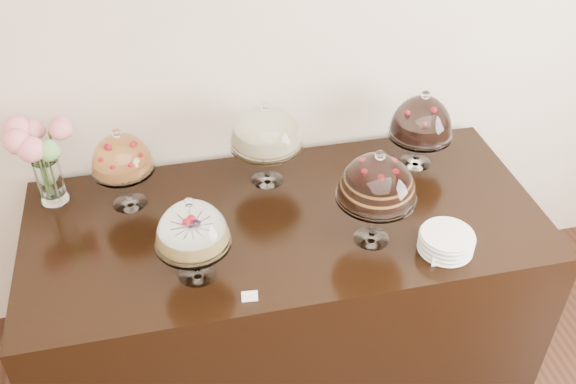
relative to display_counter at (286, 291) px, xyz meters
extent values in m
cube|color=beige|center=(0.11, 0.55, 1.05)|extent=(5.00, 0.04, 3.00)
cube|color=black|center=(0.00, 0.00, 0.00)|extent=(2.20, 1.00, 0.90)
cone|color=white|center=(-0.40, -0.25, 0.46)|extent=(0.15, 0.15, 0.02)
cylinder|color=white|center=(-0.40, -0.25, 0.54)|extent=(0.03, 0.03, 0.14)
cylinder|color=white|center=(-0.40, -0.25, 0.62)|extent=(0.28, 0.28, 0.01)
cylinder|color=tan|center=(-0.40, -0.25, 0.65)|extent=(0.23, 0.23, 0.06)
sphere|color=#B60E1D|center=(-0.34, -0.23, 0.69)|extent=(0.02, 0.02, 0.02)
sphere|color=#B60E1D|center=(-0.45, -0.21, 0.69)|extent=(0.02, 0.02, 0.02)
sphere|color=#B60E1D|center=(-0.42, -0.31, 0.69)|extent=(0.02, 0.02, 0.02)
sphere|color=white|center=(-0.40, -0.25, 0.80)|extent=(0.04, 0.04, 0.04)
cone|color=white|center=(0.32, -0.20, 0.46)|extent=(0.15, 0.15, 0.02)
cylinder|color=white|center=(0.32, -0.20, 0.57)|extent=(0.03, 0.03, 0.19)
cylinder|color=white|center=(0.32, -0.20, 0.67)|extent=(0.32, 0.32, 0.01)
cylinder|color=black|center=(0.32, -0.20, 0.73)|extent=(0.23, 0.23, 0.11)
sphere|color=#B60E1D|center=(0.38, -0.18, 0.80)|extent=(0.02, 0.02, 0.02)
sphere|color=#B60E1D|center=(0.33, -0.14, 0.80)|extent=(0.02, 0.02, 0.02)
sphere|color=#B60E1D|center=(0.27, -0.16, 0.80)|extent=(0.02, 0.02, 0.02)
sphere|color=#B60E1D|center=(0.26, -0.22, 0.80)|extent=(0.02, 0.02, 0.02)
sphere|color=#B60E1D|center=(0.30, -0.26, 0.80)|extent=(0.02, 0.02, 0.02)
sphere|color=#B60E1D|center=(0.36, -0.24, 0.80)|extent=(0.02, 0.02, 0.02)
sphere|color=white|center=(0.32, -0.20, 0.87)|extent=(0.04, 0.04, 0.04)
cone|color=white|center=(-0.02, 0.28, 0.46)|extent=(0.15, 0.15, 0.02)
cylinder|color=white|center=(-0.02, 0.28, 0.56)|extent=(0.03, 0.03, 0.17)
cylinder|color=white|center=(-0.02, 0.28, 0.65)|extent=(0.33, 0.33, 0.01)
cylinder|color=beige|center=(-0.02, 0.28, 0.69)|extent=(0.27, 0.27, 0.07)
sphere|color=white|center=(-0.02, 0.28, 0.84)|extent=(0.04, 0.04, 0.04)
cone|color=white|center=(0.69, 0.27, 0.46)|extent=(0.15, 0.15, 0.02)
cylinder|color=white|center=(0.69, 0.27, 0.54)|extent=(0.03, 0.03, 0.13)
cylinder|color=white|center=(0.69, 0.27, 0.61)|extent=(0.30, 0.30, 0.01)
cylinder|color=black|center=(0.69, 0.27, 0.65)|extent=(0.24, 0.24, 0.07)
sphere|color=#B60E1D|center=(0.76, 0.29, 0.70)|extent=(0.02, 0.02, 0.02)
sphere|color=#B60E1D|center=(0.65, 0.31, 0.70)|extent=(0.02, 0.02, 0.02)
sphere|color=#B60E1D|center=(0.68, 0.21, 0.70)|extent=(0.02, 0.02, 0.02)
sphere|color=white|center=(0.69, 0.27, 0.81)|extent=(0.04, 0.04, 0.04)
cone|color=white|center=(-0.65, 0.25, 0.46)|extent=(0.15, 0.15, 0.02)
cylinder|color=white|center=(-0.65, 0.25, 0.55)|extent=(0.03, 0.03, 0.16)
cylinder|color=white|center=(-0.65, 0.25, 0.64)|extent=(0.27, 0.27, 0.01)
cylinder|color=#C77C3A|center=(-0.65, 0.25, 0.66)|extent=(0.23, 0.23, 0.04)
sphere|color=#B60E1D|center=(-0.59, 0.27, 0.69)|extent=(0.02, 0.02, 0.02)
sphere|color=#B60E1D|center=(-0.63, 0.31, 0.69)|extent=(0.02, 0.02, 0.02)
sphere|color=#B60E1D|center=(-0.69, 0.29, 0.69)|extent=(0.02, 0.02, 0.02)
sphere|color=#B60E1D|center=(-0.70, 0.23, 0.69)|extent=(0.02, 0.02, 0.02)
sphere|color=#B60E1D|center=(-0.66, 0.19, 0.69)|extent=(0.02, 0.02, 0.02)
sphere|color=#B60E1D|center=(-0.60, 0.21, 0.69)|extent=(0.02, 0.02, 0.02)
sphere|color=white|center=(-0.65, 0.25, 0.81)|extent=(0.04, 0.04, 0.04)
cylinder|color=white|center=(-0.97, 0.34, 0.56)|extent=(0.11, 0.11, 0.21)
cylinder|color=#476B2D|center=(-0.92, 0.35, 0.64)|extent=(0.01, 0.01, 0.31)
sphere|color=pink|center=(-0.87, 0.35, 0.80)|extent=(0.09, 0.09, 0.09)
cylinder|color=#476B2D|center=(-0.92, 0.38, 0.63)|extent=(0.01, 0.01, 0.29)
sphere|color=pink|center=(-0.88, 0.42, 0.78)|extent=(0.09, 0.09, 0.09)
cylinder|color=#476B2D|center=(-0.98, 0.36, 0.64)|extent=(0.01, 0.01, 0.30)
sphere|color=pink|center=(-0.99, 0.39, 0.79)|extent=(0.09, 0.09, 0.09)
cylinder|color=#476B2D|center=(-1.01, 0.36, 0.65)|extent=(0.01, 0.01, 0.32)
sphere|color=pink|center=(-1.04, 0.38, 0.81)|extent=(0.11, 0.11, 0.11)
cylinder|color=#476B2D|center=(-1.00, 0.32, 0.64)|extent=(0.01, 0.01, 0.30)
sphere|color=pink|center=(-1.04, 0.31, 0.79)|extent=(0.11, 0.11, 0.11)
cylinder|color=#476B2D|center=(-0.98, 0.31, 0.63)|extent=(0.01, 0.01, 0.27)
sphere|color=pink|center=(-0.99, 0.28, 0.76)|extent=(0.11, 0.11, 0.11)
cylinder|color=#476B2D|center=(-0.95, 0.32, 0.62)|extent=(0.01, 0.01, 0.25)
sphere|color=#649F4D|center=(-0.93, 0.29, 0.74)|extent=(0.09, 0.09, 0.09)
cylinder|color=white|center=(0.58, -0.33, 0.45)|extent=(0.22, 0.22, 0.01)
cylinder|color=white|center=(0.58, -0.33, 0.47)|extent=(0.21, 0.21, 0.01)
cylinder|color=white|center=(0.58, -0.33, 0.48)|extent=(0.22, 0.22, 0.01)
cylinder|color=white|center=(0.58, -0.33, 0.49)|extent=(0.21, 0.21, 0.01)
cylinder|color=white|center=(0.58, -0.33, 0.50)|extent=(0.22, 0.22, 0.01)
cylinder|color=white|center=(0.58, -0.33, 0.51)|extent=(0.21, 0.21, 0.01)
cylinder|color=white|center=(0.58, -0.33, 0.52)|extent=(0.22, 0.22, 0.01)
cylinder|color=white|center=(0.58, -0.33, 0.53)|extent=(0.21, 0.21, 0.01)
cube|color=white|center=(-0.23, -0.43, 0.47)|extent=(0.06, 0.02, 0.04)
cube|color=white|center=(0.53, -0.41, 0.47)|extent=(0.06, 0.02, 0.04)
camera|label=1|loc=(-0.44, -2.03, 2.23)|focal=40.00mm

